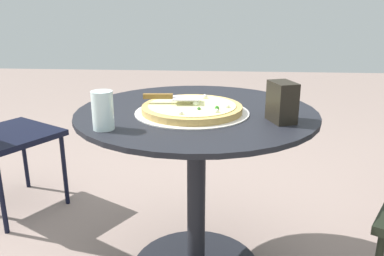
# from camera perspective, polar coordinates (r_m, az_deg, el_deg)

# --- Properties ---
(patio_table) EXTENTS (0.91, 0.91, 0.71)m
(patio_table) POSITION_cam_1_polar(r_m,az_deg,el_deg) (1.62, 0.61, -4.86)
(patio_table) COLOR black
(patio_table) RESTS_ON ground
(pizza_on_tray) EXTENTS (0.42, 0.42, 0.05)m
(pizza_on_tray) POSITION_cam_1_polar(r_m,az_deg,el_deg) (1.51, 0.02, 2.68)
(pizza_on_tray) COLOR beige
(pizza_on_tray) RESTS_ON patio_table
(pizza_server) EXTENTS (0.09, 0.21, 0.02)m
(pizza_server) POSITION_cam_1_polar(r_m,az_deg,el_deg) (1.52, -2.91, 4.34)
(pizza_server) COLOR silver
(pizza_server) RESTS_ON pizza_on_tray
(drinking_cup) EXTENTS (0.07, 0.07, 0.13)m
(drinking_cup) POSITION_cam_1_polar(r_m,az_deg,el_deg) (1.34, -12.38, 2.42)
(drinking_cup) COLOR silver
(drinking_cup) RESTS_ON patio_table
(napkin_dispenser) EXTENTS (0.12, 0.10, 0.14)m
(napkin_dispenser) POSITION_cam_1_polar(r_m,az_deg,el_deg) (1.42, 12.49, 3.58)
(napkin_dispenser) COLOR black
(napkin_dispenser) RESTS_ON patio_table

